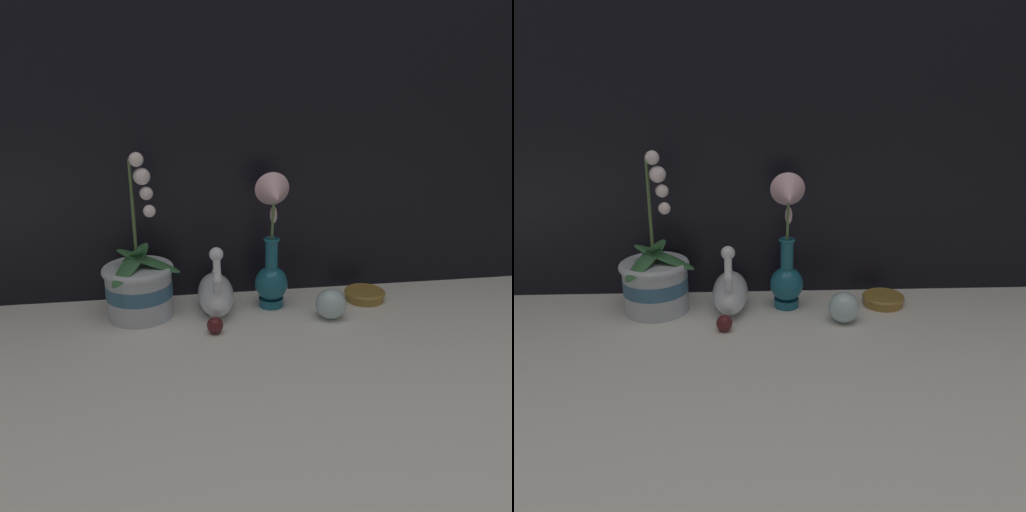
# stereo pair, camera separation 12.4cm
# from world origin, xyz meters

# --- Properties ---
(ground_plane) EXTENTS (2.80, 2.80, 0.00)m
(ground_plane) POSITION_xyz_m (0.00, 0.00, 0.00)
(ground_plane) COLOR silver
(window_backdrop) EXTENTS (2.80, 0.03, 1.20)m
(window_backdrop) POSITION_xyz_m (0.00, 0.27, 0.60)
(window_backdrop) COLOR black
(window_backdrop) RESTS_ON ground_plane
(orchid_potted_plant) EXTENTS (0.20, 0.21, 0.41)m
(orchid_potted_plant) POSITION_xyz_m (-0.28, 0.15, 0.09)
(orchid_potted_plant) COLOR #B2BCCC
(orchid_potted_plant) RESTS_ON ground_plane
(swan_figurine) EXTENTS (0.09, 0.21, 0.19)m
(swan_figurine) POSITION_xyz_m (-0.09, 0.15, 0.05)
(swan_figurine) COLOR silver
(swan_figurine) RESTS_ON ground_plane
(blue_vase) EXTENTS (0.09, 0.12, 0.35)m
(blue_vase) POSITION_xyz_m (0.06, 0.14, 0.16)
(blue_vase) COLOR #195B75
(blue_vase) RESTS_ON ground_plane
(glass_sphere) EXTENTS (0.08, 0.08, 0.08)m
(glass_sphere) POSITION_xyz_m (0.19, 0.06, 0.04)
(glass_sphere) COLOR silver
(glass_sphere) RESTS_ON ground_plane
(amber_dish) EXTENTS (0.11, 0.11, 0.03)m
(amber_dish) POSITION_xyz_m (0.31, 0.16, 0.02)
(amber_dish) COLOR olive
(amber_dish) RESTS_ON ground_plane
(glass_bauble) EXTENTS (0.04, 0.04, 0.04)m
(glass_bauble) POSITION_xyz_m (-0.10, 0.02, 0.02)
(glass_bauble) COLOR #4C191E
(glass_bauble) RESTS_ON ground_plane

